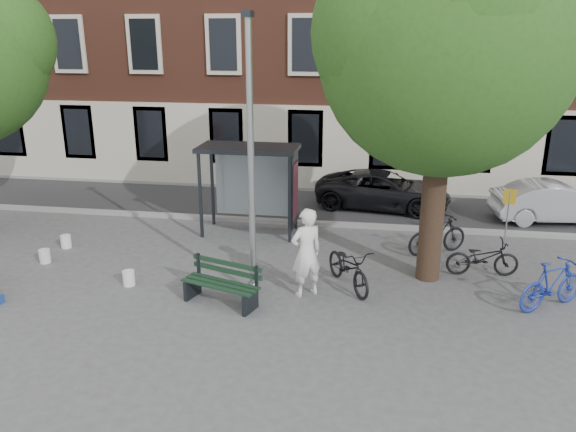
{
  "coord_description": "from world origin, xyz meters",
  "views": [
    {
      "loc": [
        2.66,
        -11.45,
        5.67
      ],
      "look_at": [
        0.55,
        1.51,
        1.4
      ],
      "focal_mm": 35.0,
      "sensor_mm": 36.0,
      "label": 1
    }
  ],
  "objects_px": {
    "bike_c": "(349,267)",
    "bench": "(222,285)",
    "car_silver": "(556,202)",
    "lamppost": "(251,175)",
    "car_dark": "(383,190)",
    "notice_sign": "(508,208)",
    "bike_d": "(437,235)",
    "bus_shelter": "(263,170)",
    "bike_a": "(483,258)",
    "painter": "(306,253)",
    "bike_b": "(552,284)"
  },
  "relations": [
    {
      "from": "bike_a",
      "to": "bike_b",
      "type": "relative_size",
      "value": 0.95
    },
    {
      "from": "car_silver",
      "to": "notice_sign",
      "type": "xyz_separation_m",
      "value": [
        -2.12,
        -3.09,
        0.64
      ]
    },
    {
      "from": "lamppost",
      "to": "bus_shelter",
      "type": "height_order",
      "value": "lamppost"
    },
    {
      "from": "notice_sign",
      "to": "bike_a",
      "type": "bearing_deg",
      "value": -102.0
    },
    {
      "from": "painter",
      "to": "car_dark",
      "type": "bearing_deg",
      "value": -138.07
    },
    {
      "from": "bike_b",
      "to": "car_silver",
      "type": "relative_size",
      "value": 0.48
    },
    {
      "from": "lamppost",
      "to": "bus_shelter",
      "type": "bearing_deg",
      "value": 98.43
    },
    {
      "from": "bike_a",
      "to": "car_dark",
      "type": "height_order",
      "value": "car_dark"
    },
    {
      "from": "bench",
      "to": "car_silver",
      "type": "bearing_deg",
      "value": 57.57
    },
    {
      "from": "lamppost",
      "to": "car_dark",
      "type": "height_order",
      "value": "lamppost"
    },
    {
      "from": "bike_a",
      "to": "bench",
      "type": "bearing_deg",
      "value": 107.15
    },
    {
      "from": "bike_a",
      "to": "car_silver",
      "type": "height_order",
      "value": "car_silver"
    },
    {
      "from": "car_silver",
      "to": "notice_sign",
      "type": "distance_m",
      "value": 3.8
    },
    {
      "from": "bike_d",
      "to": "bench",
      "type": "bearing_deg",
      "value": 97.42
    },
    {
      "from": "painter",
      "to": "bike_a",
      "type": "bearing_deg",
      "value": 168.61
    },
    {
      "from": "lamppost",
      "to": "bike_c",
      "type": "relative_size",
      "value": 3.1
    },
    {
      "from": "bike_b",
      "to": "car_silver",
      "type": "height_order",
      "value": "car_silver"
    },
    {
      "from": "bike_c",
      "to": "bench",
      "type": "bearing_deg",
      "value": 174.73
    },
    {
      "from": "bench",
      "to": "bike_a",
      "type": "distance_m",
      "value": 6.4
    },
    {
      "from": "bike_c",
      "to": "car_silver",
      "type": "xyz_separation_m",
      "value": [
        6.15,
        5.93,
        0.12
      ]
    },
    {
      "from": "car_silver",
      "to": "car_dark",
      "type": "bearing_deg",
      "value": 75.26
    },
    {
      "from": "bus_shelter",
      "to": "bike_d",
      "type": "height_order",
      "value": "bus_shelter"
    },
    {
      "from": "bike_c",
      "to": "notice_sign",
      "type": "xyz_separation_m",
      "value": [
        4.03,
        2.84,
        0.76
      ]
    },
    {
      "from": "painter",
      "to": "bike_a",
      "type": "relative_size",
      "value": 1.18
    },
    {
      "from": "lamppost",
      "to": "bike_d",
      "type": "height_order",
      "value": "lamppost"
    },
    {
      "from": "painter",
      "to": "bike_c",
      "type": "bearing_deg",
      "value": 175.42
    },
    {
      "from": "bus_shelter",
      "to": "bike_a",
      "type": "height_order",
      "value": "bus_shelter"
    },
    {
      "from": "bus_shelter",
      "to": "bench",
      "type": "relative_size",
      "value": 1.53
    },
    {
      "from": "bus_shelter",
      "to": "bike_a",
      "type": "distance_m",
      "value": 6.5
    },
    {
      "from": "lamppost",
      "to": "painter",
      "type": "bearing_deg",
      "value": 4.88
    },
    {
      "from": "lamppost",
      "to": "bench",
      "type": "distance_m",
      "value": 2.51
    },
    {
      "from": "bench",
      "to": "car_silver",
      "type": "relative_size",
      "value": 0.48
    },
    {
      "from": "bus_shelter",
      "to": "bench",
      "type": "distance_m",
      "value": 4.95
    },
    {
      "from": "car_silver",
      "to": "lamppost",
      "type": "bearing_deg",
      "value": 120.71
    },
    {
      "from": "lamppost",
      "to": "notice_sign",
      "type": "relative_size",
      "value": 3.4
    },
    {
      "from": "bike_c",
      "to": "car_dark",
      "type": "height_order",
      "value": "car_dark"
    },
    {
      "from": "bus_shelter",
      "to": "bike_d",
      "type": "xyz_separation_m",
      "value": [
        4.96,
        -0.95,
        -1.38
      ]
    },
    {
      "from": "bench",
      "to": "bike_d",
      "type": "xyz_separation_m",
      "value": [
        4.93,
        3.77,
        0.12
      ]
    },
    {
      "from": "painter",
      "to": "bike_a",
      "type": "height_order",
      "value": "painter"
    },
    {
      "from": "painter",
      "to": "bike_b",
      "type": "bearing_deg",
      "value": 147.55
    },
    {
      "from": "bike_a",
      "to": "bike_b",
      "type": "bearing_deg",
      "value": -148.77
    },
    {
      "from": "bike_c",
      "to": "car_dark",
      "type": "relative_size",
      "value": 0.44
    },
    {
      "from": "bus_shelter",
      "to": "bike_c",
      "type": "relative_size",
      "value": 1.45
    },
    {
      "from": "bike_c",
      "to": "car_dark",
      "type": "distance_m",
      "value": 6.64
    },
    {
      "from": "car_dark",
      "to": "bike_a",
      "type": "bearing_deg",
      "value": -147.74
    },
    {
      "from": "bike_c",
      "to": "car_silver",
      "type": "distance_m",
      "value": 8.54
    },
    {
      "from": "bike_c",
      "to": "car_dark",
      "type": "xyz_separation_m",
      "value": [
        0.77,
        6.59,
        0.11
      ]
    },
    {
      "from": "bike_a",
      "to": "notice_sign",
      "type": "relative_size",
      "value": 0.97
    },
    {
      "from": "bike_b",
      "to": "bike_c",
      "type": "bearing_deg",
      "value": 51.4
    },
    {
      "from": "bike_c",
      "to": "notice_sign",
      "type": "distance_m",
      "value": 4.99
    }
  ]
}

